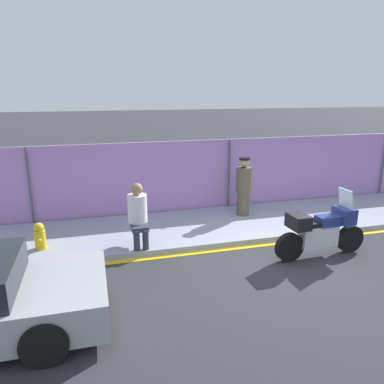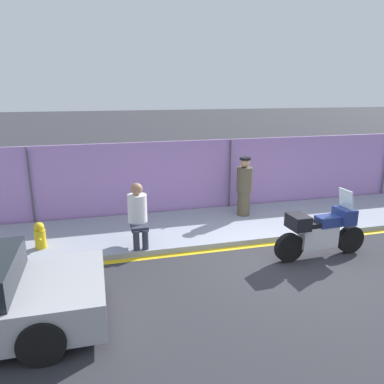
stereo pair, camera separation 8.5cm
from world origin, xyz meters
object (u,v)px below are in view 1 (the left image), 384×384
object	(u,v)px
motorcycle	(321,231)
person_seated_on_curb	(138,211)
officer_standing	(244,186)
fire_hydrant	(40,236)

from	to	relation	value
motorcycle	person_seated_on_curb	xyz separation A→B (m)	(-3.74, 1.49, 0.30)
motorcycle	officer_standing	xyz separation A→B (m)	(-0.65, 2.74, 0.35)
person_seated_on_curb	motorcycle	bearing A→B (deg)	-21.74
person_seated_on_curb	fire_hydrant	distance (m)	2.22
motorcycle	person_seated_on_curb	size ratio (longest dim) A/B	1.55
officer_standing	person_seated_on_curb	size ratio (longest dim) A/B	1.16
officer_standing	fire_hydrant	size ratio (longest dim) A/B	2.72
fire_hydrant	person_seated_on_curb	bearing A→B (deg)	-7.47
officer_standing	fire_hydrant	world-z (taller)	officer_standing
officer_standing	fire_hydrant	xyz separation A→B (m)	(-5.24, -0.97, -0.54)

